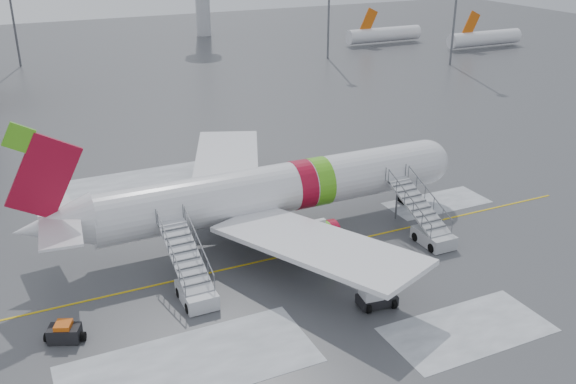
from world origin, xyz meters
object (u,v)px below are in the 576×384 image
airstair_aft (193,282)px  airliner (266,192)px  airstair_fwd (428,227)px  baggage_tractor (65,333)px  pushback_tug (375,297)px

airstair_aft → airliner: bearing=39.2°
airstair_fwd → airstair_aft: same height
airliner → airstair_fwd: airliner is taller
airliner → baggage_tractor: bearing=-153.8°
airstair_fwd → baggage_tractor: bearing=-176.9°
airstair_fwd → baggage_tractor: 26.85m
airstair_aft → pushback_tug: bearing=-31.0°
airliner → airstair_fwd: bearing=-31.7°
airstair_aft → pushback_tug: airstair_aft is taller
airstair_aft → pushback_tug: 11.70m
airliner → airstair_aft: (-8.01, -6.54, -2.35)m
airliner → pushback_tug: bearing=-80.9°
airstair_aft → pushback_tug: (10.02, -6.01, -0.45)m
airstair_fwd → pushback_tug: airstair_fwd is taller
airliner → pushback_tug: 13.01m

